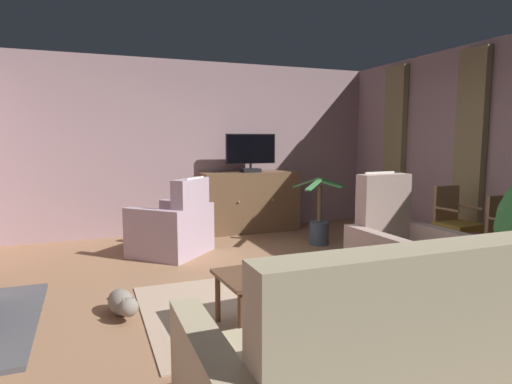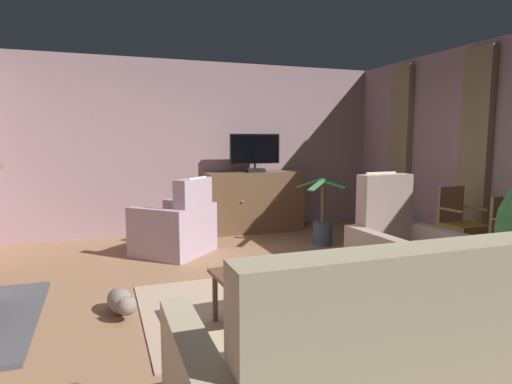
# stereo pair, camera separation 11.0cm
# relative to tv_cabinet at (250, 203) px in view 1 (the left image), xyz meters

# --- Properties ---
(ground_plane) EXTENTS (6.68, 6.70, 0.04)m
(ground_plane) POSITION_rel_tv_cabinet_xyz_m (-0.78, -2.75, -0.49)
(ground_plane) COLOR #936B4C
(wall_back) EXTENTS (6.68, 0.10, 2.75)m
(wall_back) POSITION_rel_tv_cabinet_xyz_m (-0.78, 0.35, 0.91)
(wall_back) COLOR gray
(wall_back) RESTS_ON ground_plane
(wall_right_with_window) EXTENTS (0.10, 6.70, 2.75)m
(wall_right_with_window) POSITION_rel_tv_cabinet_xyz_m (2.31, -2.75, 0.91)
(wall_right_with_window) COLOR #A6858B
(wall_right_with_window) RESTS_ON ground_plane
(curtain_panel_near) EXTENTS (0.10, 0.44, 2.31)m
(curtain_panel_near) POSITION_rel_tv_cabinet_xyz_m (2.20, -2.34, 1.05)
(curtain_panel_near) COLOR #8E7F56
(curtain_panel_far) EXTENTS (0.10, 0.44, 2.31)m
(curtain_panel_far) POSITION_rel_tv_cabinet_xyz_m (2.20, -0.84, 1.05)
(curtain_panel_far) COLOR #8E7F56
(rug_central) EXTENTS (2.52, 1.77, 0.01)m
(rug_central) POSITION_rel_tv_cabinet_xyz_m (-0.82, -3.09, -0.46)
(rug_central) COLOR tan
(rug_central) RESTS_ON ground_plane
(tv_cabinet) EXTENTS (1.59, 0.57, 0.98)m
(tv_cabinet) POSITION_rel_tv_cabinet_xyz_m (0.00, 0.00, 0.00)
(tv_cabinet) COLOR #4A3523
(tv_cabinet) RESTS_ON ground_plane
(television) EXTENTS (0.83, 0.20, 0.62)m
(television) POSITION_rel_tv_cabinet_xyz_m (0.00, -0.05, 0.84)
(television) COLOR black
(television) RESTS_ON tv_cabinet
(coffee_table) EXTENTS (1.01, 0.65, 0.45)m
(coffee_table) POSITION_rel_tv_cabinet_xyz_m (-1.05, -3.51, -0.06)
(coffee_table) COLOR brown
(coffee_table) RESTS_ON ground_plane
(tv_remote) EXTENTS (0.08, 0.18, 0.02)m
(tv_remote) POSITION_rel_tv_cabinet_xyz_m (-1.05, -3.61, -0.00)
(tv_remote) COLOR black
(tv_remote) RESTS_ON coffee_table
(folded_newspaper) EXTENTS (0.32, 0.25, 0.01)m
(folded_newspaper) POSITION_rel_tv_cabinet_xyz_m (-0.99, -3.49, -0.01)
(folded_newspaper) COLOR silver
(folded_newspaper) RESTS_ON coffee_table
(sofa_floral) EXTENTS (2.23, 0.93, 1.07)m
(sofa_floral) POSITION_rel_tv_cabinet_xyz_m (-0.97, -4.95, -0.12)
(sofa_floral) COLOR tan
(sofa_floral) RESTS_ON ground_plane
(armchair_by_fireplace) EXTENTS (0.85, 0.92, 1.18)m
(armchair_by_fireplace) POSITION_rel_tv_cabinet_xyz_m (0.37, -3.29, -0.11)
(armchair_by_fireplace) COLOR #A3897F
(armchair_by_fireplace) RESTS_ON ground_plane
(armchair_beside_cabinet) EXTENTS (1.21, 1.21, 1.03)m
(armchair_beside_cabinet) POSITION_rel_tv_cabinet_xyz_m (-1.44, -1.01, -0.13)
(armchair_beside_cabinet) COLOR #AD93A3
(armchair_beside_cabinet) RESTS_ON ground_plane
(side_chair_beside_plant) EXTENTS (0.48, 0.44, 0.90)m
(side_chair_beside_plant) POSITION_rel_tv_cabinet_xyz_m (1.77, -3.35, 0.04)
(side_chair_beside_plant) COLOR olive
(side_chair_beside_plant) RESTS_ON ground_plane
(side_chair_mid_row) EXTENTS (0.47, 0.46, 0.93)m
(side_chair_mid_row) POSITION_rel_tv_cabinet_xyz_m (1.77, -2.57, 0.04)
(side_chair_mid_row) COLOR olive
(side_chair_mid_row) RESTS_ON ground_plane
(potted_plant_tall_palm_by_window) EXTENTS (0.74, 0.72, 0.91)m
(potted_plant_tall_palm_by_window) POSITION_rel_tv_cabinet_xyz_m (1.39, -1.55, -0.25)
(potted_plant_tall_palm_by_window) COLOR #99664C
(potted_plant_tall_palm_by_window) RESTS_ON ground_plane
(potted_plant_on_hearth_side) EXTENTS (0.85, 0.86, 0.97)m
(potted_plant_on_hearth_side) POSITION_rel_tv_cabinet_xyz_m (0.61, -1.24, -0.19)
(potted_plant_on_hearth_side) COLOR #3D4C5B
(potted_plant_on_hearth_side) RESTS_ON ground_plane
(cat) EXTENTS (0.28, 0.70, 0.23)m
(cat) POSITION_rel_tv_cabinet_xyz_m (-2.23, -2.86, -0.35)
(cat) COLOR gray
(cat) RESTS_ON ground_plane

